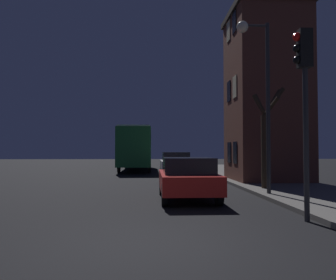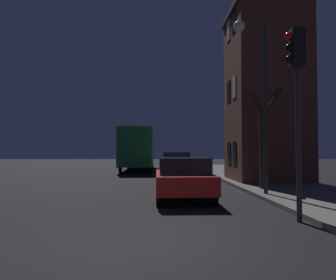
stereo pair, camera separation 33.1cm
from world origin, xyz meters
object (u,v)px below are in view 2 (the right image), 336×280
object	(u,v)px
bus	(138,146)
car_mid_lane	(175,164)
streetlamp	(255,75)
traffic_light	(296,83)
bare_tree	(264,137)
car_near_lane	(183,177)

from	to	relation	value
bus	car_mid_lane	xyz separation A→B (m)	(2.70, -7.66, -1.24)
streetlamp	car_mid_lane	distance (m)	9.52
streetlamp	car_mid_lane	world-z (taller)	streetlamp
traffic_light	bare_tree	distance (m)	5.74
car_mid_lane	bare_tree	bearing A→B (deg)	-65.34
streetlamp	car_mid_lane	size ratio (longest dim) A/B	1.35
traffic_light	bare_tree	size ratio (longest dim) A/B	1.09
streetlamp	bare_tree	distance (m)	2.79
bus	car_near_lane	size ratio (longest dim) A/B	2.64
car_near_lane	car_mid_lane	size ratio (longest dim) A/B	0.85
bare_tree	streetlamp	bearing A→B (deg)	-117.46
streetlamp	car_near_lane	world-z (taller)	streetlamp
bare_tree	car_mid_lane	distance (m)	7.75
bare_tree	car_mid_lane	bearing A→B (deg)	114.66
bare_tree	bus	bearing A→B (deg)	111.95
car_mid_lane	car_near_lane	bearing A→B (deg)	-91.54
bare_tree	car_near_lane	bearing A→B (deg)	-148.49
traffic_light	bare_tree	bearing A→B (deg)	79.00
bare_tree	traffic_light	bearing A→B (deg)	-101.00
bus	car_mid_lane	world-z (taller)	bus
bare_tree	bus	world-z (taller)	bare_tree
traffic_light	car_near_lane	distance (m)	4.84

